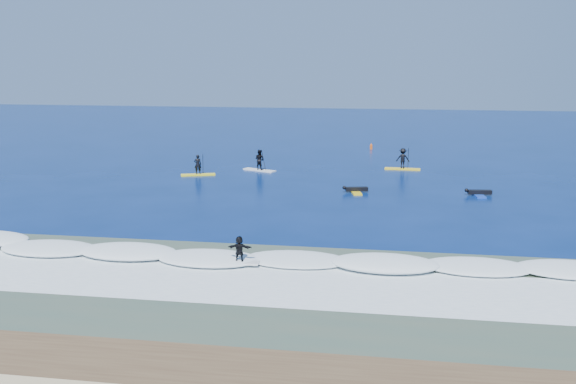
% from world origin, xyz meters
% --- Properties ---
extents(ground, '(160.00, 160.00, 0.00)m').
position_xyz_m(ground, '(0.00, 0.00, 0.00)').
color(ground, '#041A4E').
rests_on(ground, ground).
extents(shallow_water, '(90.00, 13.00, 0.01)m').
position_xyz_m(shallow_water, '(0.00, -14.00, 0.01)').
color(shallow_water, '#3A5041').
rests_on(shallow_water, ground).
extents(breaking_wave, '(40.00, 6.00, 0.30)m').
position_xyz_m(breaking_wave, '(0.00, -10.00, 0.00)').
color(breaking_wave, white).
rests_on(breaking_wave, ground).
extents(whitewater, '(34.00, 5.00, 0.02)m').
position_xyz_m(whitewater, '(0.00, -13.00, 0.00)').
color(whitewater, silver).
rests_on(whitewater, ground).
extents(sup_paddler_left, '(2.76, 1.52, 1.89)m').
position_xyz_m(sup_paddler_left, '(-9.89, 10.59, 0.59)').
color(sup_paddler_left, yellow).
rests_on(sup_paddler_left, ground).
extents(sup_paddler_center, '(2.92, 1.84, 2.02)m').
position_xyz_m(sup_paddler_center, '(-5.49, 13.39, 0.76)').
color(sup_paddler_center, white).
rests_on(sup_paddler_center, ground).
extents(sup_paddler_right, '(2.96, 0.89, 2.05)m').
position_xyz_m(sup_paddler_right, '(6.15, 15.87, 0.80)').
color(sup_paddler_right, yellow).
rests_on(sup_paddler_right, ground).
extents(prone_paddler_near, '(1.78, 2.32, 0.47)m').
position_xyz_m(prone_paddler_near, '(2.79, 6.03, 0.16)').
color(prone_paddler_near, yellow).
rests_on(prone_paddler_near, ground).
extents(prone_paddler_far, '(1.83, 2.34, 0.48)m').
position_xyz_m(prone_paddler_far, '(11.07, 6.32, 0.16)').
color(prone_paddler_far, '#1840B6').
rests_on(prone_paddler_far, ground).
extents(wave_surfer, '(1.76, 0.52, 1.26)m').
position_xyz_m(wave_surfer, '(-1.40, -10.99, 0.73)').
color(wave_surfer, silver).
rests_on(wave_surfer, breaking_wave).
extents(marker_buoy, '(0.28, 0.28, 0.66)m').
position_xyz_m(marker_buoy, '(3.19, 27.49, 0.29)').
color(marker_buoy, '#E85714').
rests_on(marker_buoy, ground).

